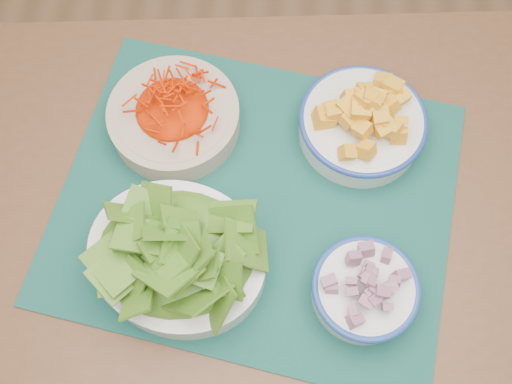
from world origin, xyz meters
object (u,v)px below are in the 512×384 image
carrot_bowl (173,114)px  onion_bowl (365,289)px  squash_bowl (363,120)px  table (263,253)px  lettuce_bowl (176,253)px  placemat (256,200)px

carrot_bowl → onion_bowl: (0.31, -0.27, -0.00)m
squash_bowl → onion_bowl: (-0.00, -0.27, -0.01)m
table → carrot_bowl: carrot_bowl is taller
carrot_bowl → lettuce_bowl: lettuce_bowl is taller
placemat → squash_bowl: squash_bowl is taller
placemat → squash_bowl: 0.21m
table → onion_bowl: onion_bowl is taller
table → squash_bowl: size_ratio=5.53×
table → placemat: bearing=99.7°
table → carrot_bowl: 0.28m
carrot_bowl → onion_bowl: size_ratio=1.40×
placemat → lettuce_bowl: 0.17m
table → lettuce_bowl: bearing=-162.2°
squash_bowl → onion_bowl: 0.27m
placemat → onion_bowl: 0.22m
table → squash_bowl: (0.15, 0.19, 0.14)m
table → squash_bowl: 0.28m
placemat → lettuce_bowl: lettuce_bowl is taller
lettuce_bowl → table: bearing=41.5°
squash_bowl → lettuce_bowl: (-0.27, -0.24, 0.01)m
lettuce_bowl → onion_bowl: bearing=11.8°
squash_bowl → onion_bowl: squash_bowl is taller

